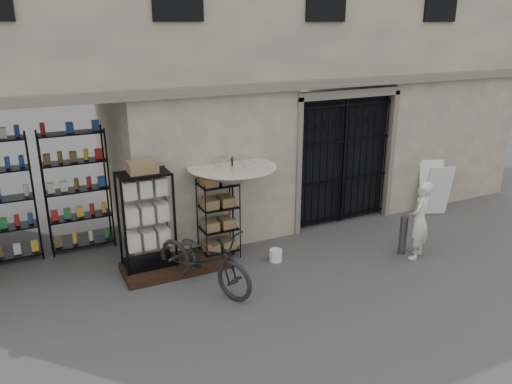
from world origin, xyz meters
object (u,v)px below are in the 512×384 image
market_umbrella (232,171)px  bicycle (205,287)px  steel_bollard (403,235)px  display_cabinet (147,225)px  white_bucket (276,255)px  easel_sign (435,188)px  shopkeeper (415,257)px  wire_rack (219,220)px

market_umbrella → bicycle: size_ratio=1.15×
bicycle → steel_bollard: 4.11m
display_cabinet → white_bucket: (2.33, -0.64, -0.83)m
bicycle → easel_sign: size_ratio=1.70×
market_umbrella → shopkeeper: (3.22, -1.70, -1.75)m
display_cabinet → white_bucket: 2.55m
market_umbrella → white_bucket: (0.63, -0.62, -1.63)m
bicycle → shopkeeper: bicycle is taller
easel_sign → white_bucket: bearing=-150.8°
steel_bollard → easel_sign: (2.20, 1.41, 0.24)m
display_cabinet → shopkeeper: 5.29m
market_umbrella → steel_bollard: 3.66m
wire_rack → shopkeeper: (3.50, -1.75, -0.78)m
wire_rack → market_umbrella: market_umbrella is taller
white_bucket → steel_bollard: bearing=-18.5°
display_cabinet → easel_sign: size_ratio=1.55×
display_cabinet → easel_sign: display_cabinet is taller
market_umbrella → white_bucket: 1.86m
steel_bollard → shopkeeper: (0.14, -0.25, -0.40)m
display_cabinet → market_umbrella: market_umbrella is taller
wire_rack → white_bucket: size_ratio=6.47×
market_umbrella → bicycle: (-0.99, -0.98, -1.75)m
wire_rack → shopkeeper: size_ratio=1.01×
steel_bollard → shopkeeper: steel_bollard is taller
white_bucket → easel_sign: 4.72m
wire_rack → bicycle: bearing=-116.1°
shopkeeper → easel_sign: bearing=-173.6°
shopkeeper → easel_sign: 2.73m
market_umbrella → easel_sign: (5.28, -0.03, -1.11)m
display_cabinet → steel_bollard: (4.78, -1.46, -0.55)m
white_bucket → wire_rack: bearing=143.2°
wire_rack → white_bucket: bearing=-28.8°
market_umbrella → easel_sign: 5.40m
bicycle → steel_bollard: size_ratio=2.63×
bicycle → easel_sign: 6.38m
steel_bollard → easel_sign: easel_sign is taller
wire_rack → market_umbrella: (0.28, -0.06, 0.97)m
steel_bollard → white_bucket: bearing=161.5°
white_bucket → easel_sign: easel_sign is taller
easel_sign → wire_rack: bearing=-159.0°
white_bucket → shopkeeper: size_ratio=0.16×
market_umbrella → shopkeeper: size_ratio=1.54×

